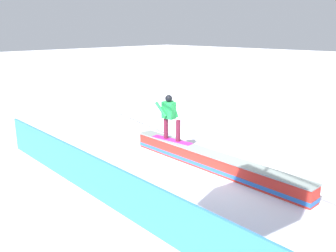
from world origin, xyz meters
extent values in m
plane|color=white|center=(0.00, 0.00, 0.00)|extent=(120.00, 120.00, 0.00)
cube|color=red|center=(0.00, 0.00, 0.23)|extent=(6.08, 0.78, 0.46)
cube|color=blue|center=(0.00, 0.00, 0.11)|extent=(6.09, 0.80, 0.11)
cube|color=gray|center=(0.00, 0.00, 0.48)|extent=(6.08, 0.84, 0.04)
cube|color=#C72498|center=(1.68, -0.10, 0.51)|extent=(1.49, 0.38, 0.01)
cylinder|color=maroon|center=(1.93, -0.08, 0.85)|extent=(0.15, 0.15, 0.68)
cylinder|color=maroon|center=(1.44, -0.12, 0.85)|extent=(0.15, 0.15, 0.68)
cube|color=green|center=(1.81, -0.09, 1.45)|extent=(0.42, 0.27, 0.52)
sphere|color=black|center=(1.81, -0.09, 1.82)|extent=(0.22, 0.22, 0.22)
cylinder|color=green|center=(1.98, 0.09, 1.48)|extent=(0.46, 0.13, 0.45)
cylinder|color=green|center=(1.72, -0.26, 1.48)|extent=(0.29, 0.11, 0.54)
cube|color=#347FED|center=(0.00, 3.38, 0.52)|extent=(11.72, 0.74, 1.04)
camera|label=1|loc=(-5.67, 7.69, 3.89)|focal=37.89mm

